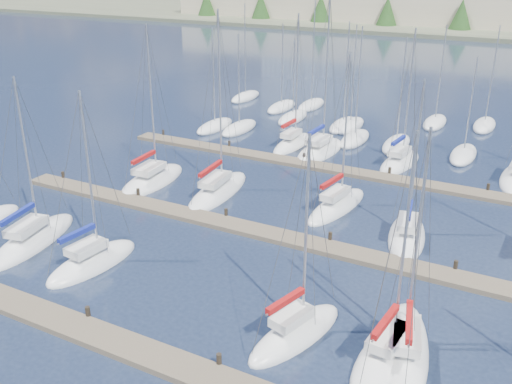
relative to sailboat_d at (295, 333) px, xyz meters
The scene contains 17 objects.
ground 53.58m from the sailboat_d, 96.54° to the left, with size 400.00×400.00×0.00m, color #232F47.
dock_near 7.73m from the sailboat_d, 142.10° to the right, with size 44.00×1.93×1.10m.
dock_mid 11.08m from the sailboat_d, 123.42° to the left, with size 44.00×1.93×1.10m.
dock_far 24.04m from the sailboat_d, 104.71° to the left, with size 44.00×1.93×1.10m.
sailboat_d is the anchor object (origin of this frame).
sailboat_e 4.58m from the sailboat_d, ahead, with size 2.98×7.43×11.78m.
sailboat_n 30.99m from the sailboat_d, 114.99° to the left, with size 2.34×7.40×13.44m.
sailboat_b 19.65m from the sailboat_d, behind, with size 4.27×8.75×11.67m.
sailboat_l 13.48m from the sailboat_d, 80.65° to the left, with size 3.76×7.69×11.41m.
sailboat_i 19.21m from the sailboat_d, 133.26° to the left, with size 3.44×9.38×14.86m.
sailboat_h 23.60m from the sailboat_d, 145.04° to the left, with size 3.71×8.30×13.57m.
sailboat_f 5.32m from the sailboat_d, 14.45° to the left, with size 4.11×8.46×11.82m.
sailboat_p 27.79m from the sailboat_d, 94.42° to the left, with size 3.17×7.63×12.75m.
sailboat_k 16.18m from the sailboat_d, 103.34° to the left, with size 3.18×8.16×12.26m.
sailboat_c 14.04m from the sailboat_d, behind, with size 3.18×6.94×11.52m.
sailboat_o 29.13m from the sailboat_d, 109.76° to the left, with size 3.28×8.36×15.35m.
distant_boats 38.45m from the sailboat_d, 105.77° to the left, with size 36.93×20.75×13.30m.
Camera 1 is at (15.46, -14.96, 17.73)m, focal length 40.00 mm.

